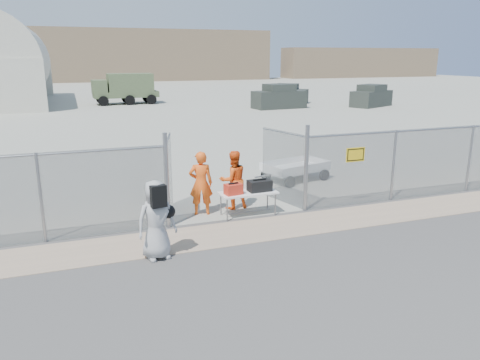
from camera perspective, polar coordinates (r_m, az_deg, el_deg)
name	(u,v)px	position (r m, az deg, el deg)	size (l,w,h in m)	color
ground	(269,245)	(11.25, 3.50, -7.89)	(160.00, 160.00, 0.00)	#3D3B3B
tarmac_inside	(111,99)	(51.86, -15.44, 9.54)	(160.00, 80.00, 0.01)	#989889
dirt_strip	(253,230)	(12.11, 1.62, -6.15)	(44.00, 1.60, 0.01)	tan
distant_hills	(120,55)	(87.99, -14.39, 14.52)	(140.00, 6.00, 9.00)	#7F684F
chain_link_fence	(240,180)	(12.66, 0.00, 0.00)	(40.00, 0.20, 2.20)	gray
folding_table	(248,204)	(13.13, 0.99, -2.91)	(1.61, 0.67, 0.68)	white
orange_bag	(233,189)	(12.78, -0.81, -1.12)	(0.46, 0.31, 0.29)	red
black_duffel	(260,186)	(13.10, 2.39, -0.69)	(0.64, 0.38, 0.31)	black
security_worker_left	(201,183)	(13.09, -4.79, -0.41)	(0.67, 0.44, 1.82)	#FB5B17
security_worker_right	(233,180)	(13.59, -0.83, 0.01)	(0.84, 0.65, 1.73)	#FB5B17
visitor	(156,220)	(10.40, -10.17, -4.80)	(0.87, 0.57, 1.78)	#A0A0A0
utility_trailer	(295,170)	(16.98, 6.75, 1.19)	(2.99, 1.54, 0.73)	white
military_truck	(126,89)	(45.50, -13.78, 10.73)	(5.86, 2.16, 2.80)	#52623E
parked_vehicle_near	(279,97)	(40.67, 4.77, 10.10)	(4.44, 2.01, 2.01)	#303530
parked_vehicle_mid	(287,94)	(45.56, 5.69, 10.44)	(3.93, 1.78, 1.78)	#303530
parked_vehicle_far	(371,96)	(43.58, 15.72, 9.84)	(4.18, 1.89, 1.89)	#303530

